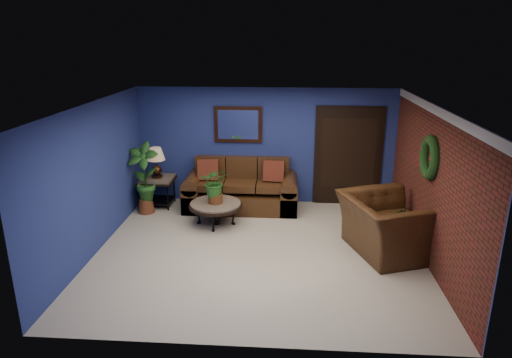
# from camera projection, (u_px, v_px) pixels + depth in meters

# --- Properties ---
(floor) EXTENTS (5.50, 5.50, 0.00)m
(floor) POSITION_uv_depth(u_px,v_px,m) (259.00, 251.00, 7.80)
(floor) COLOR #BEAF9D
(floor) RESTS_ON ground
(wall_back) EXTENTS (5.50, 0.04, 2.50)m
(wall_back) POSITION_uv_depth(u_px,v_px,m) (266.00, 146.00, 9.80)
(wall_back) COLOR navy
(wall_back) RESTS_ON ground
(wall_left) EXTENTS (0.04, 5.00, 2.50)m
(wall_left) POSITION_uv_depth(u_px,v_px,m) (95.00, 178.00, 7.61)
(wall_left) COLOR navy
(wall_left) RESTS_ON ground
(wall_right_brick) EXTENTS (0.04, 5.00, 2.50)m
(wall_right_brick) POSITION_uv_depth(u_px,v_px,m) (431.00, 186.00, 7.24)
(wall_right_brick) COLOR maroon
(wall_right_brick) RESTS_ON ground
(ceiling) EXTENTS (5.50, 5.00, 0.02)m
(ceiling) POSITION_uv_depth(u_px,v_px,m) (259.00, 105.00, 7.04)
(ceiling) COLOR white
(ceiling) RESTS_ON wall_back
(crown_molding) EXTENTS (0.03, 5.00, 0.14)m
(crown_molding) POSITION_uv_depth(u_px,v_px,m) (438.00, 112.00, 6.88)
(crown_molding) COLOR white
(crown_molding) RESTS_ON wall_right_brick
(wall_mirror) EXTENTS (1.02, 0.06, 0.77)m
(wall_mirror) POSITION_uv_depth(u_px,v_px,m) (238.00, 125.00, 9.66)
(wall_mirror) COLOR #412111
(wall_mirror) RESTS_ON wall_back
(closet_door) EXTENTS (1.44, 0.06, 2.18)m
(closet_door) POSITION_uv_depth(u_px,v_px,m) (348.00, 157.00, 9.71)
(closet_door) COLOR black
(closet_door) RESTS_ON wall_back
(wreath) EXTENTS (0.16, 0.72, 0.72)m
(wreath) POSITION_uv_depth(u_px,v_px,m) (430.00, 158.00, 7.15)
(wreath) COLOR black
(wreath) RESTS_ON wall_right_brick
(sofa) EXTENTS (2.36, 1.02, 1.06)m
(sofa) POSITION_uv_depth(u_px,v_px,m) (241.00, 191.00, 9.72)
(sofa) COLOR #482914
(sofa) RESTS_ON ground
(coffee_table) EXTENTS (1.03, 1.03, 0.44)m
(coffee_table) POSITION_uv_depth(u_px,v_px,m) (216.00, 206.00, 8.81)
(coffee_table) COLOR #56514B
(coffee_table) RESTS_ON ground
(end_table) EXTENTS (0.70, 0.70, 0.64)m
(end_table) POSITION_uv_depth(u_px,v_px,m) (158.00, 184.00, 9.76)
(end_table) COLOR #56514B
(end_table) RESTS_ON ground
(table_lamp) EXTENTS (0.38, 0.38, 0.63)m
(table_lamp) POSITION_uv_depth(u_px,v_px,m) (156.00, 159.00, 9.59)
(table_lamp) COLOR #412111
(table_lamp) RESTS_ON end_table
(side_chair) EXTENTS (0.48, 0.48, 0.95)m
(side_chair) POSITION_uv_depth(u_px,v_px,m) (282.00, 184.00, 9.63)
(side_chair) COLOR #572D18
(side_chair) RESTS_ON ground
(armchair) EXTENTS (1.72, 1.83, 0.97)m
(armchair) POSITION_uv_depth(u_px,v_px,m) (387.00, 226.00, 7.65)
(armchair) COLOR #482914
(armchair) RESTS_ON ground
(coffee_plant) EXTENTS (0.56, 0.50, 0.71)m
(coffee_plant) POSITION_uv_depth(u_px,v_px,m) (215.00, 184.00, 8.68)
(coffee_plant) COLOR brown
(coffee_plant) RESTS_ON coffee_table
(floor_plant) EXTENTS (0.33, 0.27, 0.74)m
(floor_plant) POSITION_uv_depth(u_px,v_px,m) (395.00, 227.00, 7.88)
(floor_plant) COLOR brown
(floor_plant) RESTS_ON ground
(tall_plant) EXTENTS (0.71, 0.54, 1.48)m
(tall_plant) POSITION_uv_depth(u_px,v_px,m) (144.00, 176.00, 9.28)
(tall_plant) COLOR brown
(tall_plant) RESTS_ON ground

